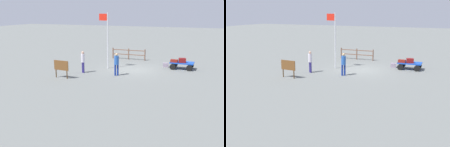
# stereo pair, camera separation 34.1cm
# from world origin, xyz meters

# --- Properties ---
(ground_plane) EXTENTS (120.00, 120.00, 0.00)m
(ground_plane) POSITION_xyz_m (0.00, 0.00, 0.00)
(ground_plane) COLOR slate
(luggage_cart) EXTENTS (2.00, 1.32, 0.61)m
(luggage_cart) POSITION_xyz_m (-3.82, -1.92, 0.46)
(luggage_cart) COLOR blue
(luggage_cart) RESTS_ON ground
(suitcase_navy) EXTENTS (0.66, 0.53, 0.40)m
(suitcase_navy) POSITION_xyz_m (-3.88, -1.65, 0.81)
(suitcase_navy) COLOR maroon
(suitcase_navy) RESTS_ON luggage_cart
(suitcase_grey) EXTENTS (0.62, 0.33, 0.25)m
(suitcase_grey) POSITION_xyz_m (-3.22, -1.55, 0.74)
(suitcase_grey) COLOR maroon
(suitcase_grey) RESTS_ON luggage_cart
(suitcase_maroon) EXTENTS (0.54, 0.39, 0.38)m
(suitcase_maroon) POSITION_xyz_m (-2.38, -2.17, 0.19)
(suitcase_maroon) COLOR gray
(suitcase_maroon) RESTS_ON ground
(worker_lead) EXTENTS (0.49, 0.49, 1.77)m
(worker_lead) POSITION_xyz_m (0.55, 2.46, 1.05)
(worker_lead) COLOR navy
(worker_lead) RESTS_ON ground
(worker_trailing) EXTENTS (0.43, 0.43, 1.78)m
(worker_trailing) POSITION_xyz_m (3.44, 2.61, 1.01)
(worker_trailing) COLOR navy
(worker_trailing) RESTS_ON ground
(flagpole) EXTENTS (0.87, 0.13, 4.82)m
(flagpole) POSITION_xyz_m (2.35, 0.27, 2.85)
(flagpole) COLOR silver
(flagpole) RESTS_ON ground
(signboard) EXTENTS (1.27, 0.14, 1.35)m
(signboard) POSITION_xyz_m (4.09, 4.81, 0.90)
(signboard) COLOR #4C3319
(signboard) RESTS_ON ground
(wooden_fence) EXTENTS (3.60, 0.20, 1.14)m
(wooden_fence) POSITION_xyz_m (1.97, -4.48, 0.65)
(wooden_fence) COLOR brown
(wooden_fence) RESTS_ON ground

